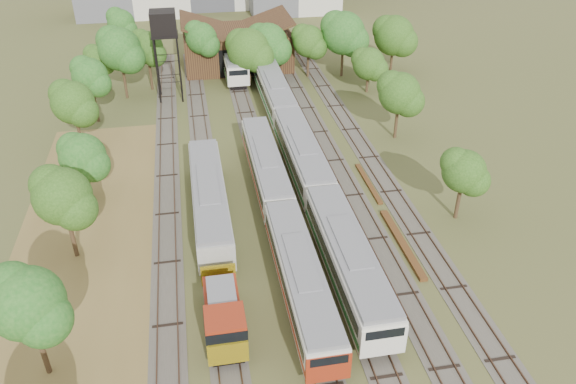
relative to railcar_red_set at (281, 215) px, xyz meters
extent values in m
plane|color=#475123|center=(2.00, -12.92, -1.91)|extent=(240.00, 240.00, 0.00)
cube|color=brown|center=(-16.00, -4.92, -1.89)|extent=(14.00, 60.00, 0.04)
cube|color=#4C473D|center=(-10.00, 12.08, -1.88)|extent=(2.60, 80.00, 0.06)
cube|color=#472D1E|center=(-10.72, 12.08, -1.79)|extent=(0.08, 80.00, 0.14)
cube|color=#472D1E|center=(-9.28, 12.08, -1.79)|extent=(0.08, 80.00, 0.14)
cube|color=#4C473D|center=(-6.00, 12.08, -1.88)|extent=(2.60, 80.00, 0.06)
cube|color=#472D1E|center=(-6.72, 12.08, -1.79)|extent=(0.08, 80.00, 0.14)
cube|color=#472D1E|center=(-5.28, 12.08, -1.79)|extent=(0.08, 80.00, 0.14)
cube|color=#4C473D|center=(0.00, 12.08, -1.88)|extent=(2.60, 80.00, 0.06)
cube|color=#472D1E|center=(-0.72, 12.08, -1.79)|extent=(0.08, 80.00, 0.14)
cube|color=#472D1E|center=(0.72, 12.08, -1.79)|extent=(0.08, 80.00, 0.14)
cube|color=#4C473D|center=(4.00, 12.08, -1.88)|extent=(2.60, 80.00, 0.06)
cube|color=#472D1E|center=(3.28, 12.08, -1.79)|extent=(0.08, 80.00, 0.14)
cube|color=#472D1E|center=(4.72, 12.08, -1.79)|extent=(0.08, 80.00, 0.14)
cube|color=#4C473D|center=(8.00, 12.08, -1.88)|extent=(2.60, 80.00, 0.06)
cube|color=#472D1E|center=(7.28, 12.08, -1.79)|extent=(0.08, 80.00, 0.14)
cube|color=#472D1E|center=(8.72, 12.08, -1.79)|extent=(0.08, 80.00, 0.14)
cube|color=#4C473D|center=(12.00, 12.08, -1.88)|extent=(2.60, 80.00, 0.06)
cube|color=#472D1E|center=(11.28, 12.08, -1.79)|extent=(0.08, 80.00, 0.14)
cube|color=#472D1E|center=(12.72, 12.08, -1.79)|extent=(0.08, 80.00, 0.14)
cube|color=black|center=(0.00, -8.69, -1.51)|extent=(2.17, 15.64, 0.79)
cube|color=silver|center=(0.00, -8.69, 0.11)|extent=(2.86, 17.00, 2.46)
cube|color=black|center=(0.00, -8.69, 0.41)|extent=(2.92, 15.64, 0.84)
cube|color=slate|center=(0.00, -8.69, 1.52)|extent=(2.63, 16.66, 0.35)
cube|color=maroon|center=(0.00, -8.69, -0.58)|extent=(2.92, 16.66, 0.44)
cube|color=maroon|center=(0.00, -17.14, -0.01)|extent=(2.90, 0.25, 2.22)
cube|color=black|center=(0.00, 8.81, -1.51)|extent=(2.17, 15.64, 0.79)
cube|color=silver|center=(0.00, 8.81, 0.11)|extent=(2.86, 17.00, 2.46)
cube|color=black|center=(0.00, 8.81, 0.41)|extent=(2.92, 15.64, 0.84)
cube|color=slate|center=(0.00, 8.81, 1.52)|extent=(2.63, 16.66, 0.35)
cube|color=maroon|center=(0.00, 8.81, -0.58)|extent=(2.92, 16.66, 0.44)
cube|color=black|center=(4.00, -7.38, -1.48)|extent=(2.35, 15.64, 0.85)
cube|color=silver|center=(4.00, -7.38, 0.28)|extent=(3.09, 17.00, 2.67)
cube|color=black|center=(4.00, -7.38, 0.60)|extent=(3.15, 15.64, 0.91)
cube|color=slate|center=(4.00, -7.38, 1.81)|extent=(2.85, 16.66, 0.38)
cube|color=#175D21|center=(4.00, -7.38, -0.47)|extent=(3.15, 16.66, 0.48)
cube|color=silver|center=(4.00, -15.83, 0.15)|extent=(3.13, 0.25, 2.40)
cube|color=black|center=(4.00, 10.12, -1.48)|extent=(2.35, 15.64, 0.85)
cube|color=silver|center=(4.00, 10.12, 0.28)|extent=(3.09, 17.00, 2.67)
cube|color=black|center=(4.00, 10.12, 0.60)|extent=(3.15, 15.64, 0.91)
cube|color=slate|center=(4.00, 10.12, 1.81)|extent=(2.85, 16.66, 0.38)
cube|color=#175D21|center=(4.00, 10.12, -0.47)|extent=(3.15, 16.66, 0.48)
cube|color=black|center=(4.00, 27.62, -1.48)|extent=(2.35, 15.64, 0.85)
cube|color=silver|center=(4.00, 27.62, 0.28)|extent=(3.09, 17.00, 2.67)
cube|color=black|center=(4.00, 27.62, 0.60)|extent=(3.15, 15.64, 0.91)
cube|color=slate|center=(4.00, 27.62, 1.81)|extent=(2.85, 16.66, 0.38)
cube|color=#175D21|center=(4.00, 27.62, -0.47)|extent=(3.15, 16.66, 0.48)
cube|color=black|center=(0.00, 41.93, -1.49)|extent=(2.31, 14.72, 0.84)
cube|color=silver|center=(0.00, 41.93, 0.24)|extent=(3.04, 16.00, 2.62)
cube|color=black|center=(0.00, 41.93, 0.56)|extent=(3.10, 14.72, 0.89)
cube|color=slate|center=(0.00, 41.93, 1.74)|extent=(2.80, 15.68, 0.38)
cube|color=#175D21|center=(0.00, 41.93, -0.49)|extent=(3.10, 15.68, 0.47)
cube|color=silver|center=(0.00, 33.98, 0.11)|extent=(3.08, 0.25, 2.36)
cube|color=black|center=(-6.00, -10.59, -1.46)|extent=(2.16, 7.20, 0.88)
cube|color=maroon|center=(-6.00, -9.79, -0.28)|extent=(2.46, 4.40, 1.47)
cube|color=maroon|center=(-6.00, -13.19, 0.31)|extent=(2.65, 2.55, 2.65)
cube|color=black|center=(-6.00, -13.19, 0.94)|extent=(2.70, 2.60, 0.88)
cube|color=gold|center=(-6.00, -14.54, -0.33)|extent=(2.65, 0.20, 1.77)
cube|color=gold|center=(-6.00, -6.64, -0.33)|extent=(2.65, 0.20, 1.77)
cube|color=slate|center=(-6.00, -10.59, 1.34)|extent=(1.97, 3.60, 0.20)
cube|color=black|center=(-6.00, 3.41, -1.50)|extent=(2.25, 16.56, 0.82)
cube|color=gray|center=(-6.00, 3.41, 0.19)|extent=(2.97, 18.00, 2.56)
cube|color=black|center=(-6.00, 3.41, 0.50)|extent=(3.03, 16.56, 0.87)
cube|color=slate|center=(-6.00, 3.41, 1.66)|extent=(2.73, 17.64, 0.37)
cylinder|color=black|center=(-10.73, 31.85, 2.39)|extent=(0.22, 0.22, 8.60)
cylinder|color=black|center=(-7.83, 31.85, 2.39)|extent=(0.22, 0.22, 8.60)
cylinder|color=black|center=(-10.73, 34.76, 2.39)|extent=(0.22, 0.22, 8.60)
cylinder|color=black|center=(-7.83, 34.76, 2.39)|extent=(0.22, 0.22, 8.60)
cube|color=black|center=(-9.28, 33.31, 6.80)|extent=(3.39, 3.39, 0.20)
cube|color=black|center=(-9.28, 33.31, 8.35)|extent=(3.23, 3.23, 2.90)
cube|color=brown|center=(10.00, -3.67, -1.74)|extent=(0.66, 9.89, 0.33)
cube|color=brown|center=(10.20, 6.61, -1.78)|extent=(0.49, 7.81, 0.25)
cube|color=#341E13|center=(1.00, 45.08, 0.84)|extent=(16.00, 11.00, 5.50)
cube|color=#341E13|center=(-3.00, 45.08, 4.19)|extent=(8.45, 11.55, 2.96)
cube|color=#341E13|center=(5.00, 45.08, 4.19)|extent=(8.45, 11.55, 2.96)
cube|color=black|center=(1.00, 39.63, 0.29)|extent=(6.40, 0.15, 4.12)
cylinder|color=#382616|center=(-17.66, -12.53, 0.48)|extent=(0.36, 0.36, 4.78)
sphere|color=#234B14|center=(-17.66, -12.53, 4.17)|extent=(4.59, 4.59, 4.59)
cylinder|color=#382616|center=(-17.49, -0.09, 0.41)|extent=(0.36, 0.36, 4.64)
sphere|color=#234B14|center=(-17.49, -0.09, 4.00)|extent=(4.66, 4.66, 4.66)
cylinder|color=#382616|center=(-17.31, 9.18, -0.11)|extent=(0.36, 0.36, 3.59)
sphere|color=#234B14|center=(-17.31, 9.18, 2.66)|extent=(4.40, 4.40, 4.40)
cylinder|color=#382616|center=(-19.38, 19.87, 0.34)|extent=(0.36, 0.36, 4.50)
sphere|color=#234B14|center=(-19.38, 19.87, 3.82)|extent=(4.68, 4.68, 4.68)
cylinder|color=#382616|center=(-18.38, 27.46, 0.43)|extent=(0.36, 0.36, 4.67)
sphere|color=#234B14|center=(-18.38, 27.46, 4.03)|extent=(4.26, 4.26, 4.26)
cylinder|color=#382616|center=(-18.76, 38.79, -0.22)|extent=(0.36, 0.36, 3.37)
sphere|color=#234B14|center=(-18.76, 38.79, 2.39)|extent=(3.87, 3.87, 3.87)
cylinder|color=#382616|center=(-16.08, 49.20, 0.57)|extent=(0.36, 0.36, 4.95)
sphere|color=#234B14|center=(-16.08, 49.20, 4.39)|extent=(4.13, 4.13, 4.13)
cylinder|color=#382616|center=(-15.26, 34.66, 0.75)|extent=(0.36, 0.36, 5.32)
sphere|color=#234B14|center=(-15.26, 34.66, 4.86)|extent=(5.62, 5.62, 5.62)
cylinder|color=#382616|center=(-11.94, 37.19, 0.45)|extent=(0.36, 0.36, 4.71)
sphere|color=#234B14|center=(-11.94, 37.19, 4.09)|extent=(4.41, 4.41, 4.41)
cylinder|color=#382616|center=(-4.46, 39.96, 0.46)|extent=(0.36, 0.36, 4.74)
sphere|color=#234B14|center=(-4.46, 39.96, 4.13)|extent=(4.45, 4.45, 4.45)
cylinder|color=#382616|center=(1.76, 35.98, 0.14)|extent=(0.36, 0.36, 4.09)
sphere|color=#234B14|center=(1.76, 35.98, 3.30)|extent=(5.95, 5.95, 5.95)
cylinder|color=#382616|center=(4.80, 38.31, 0.15)|extent=(0.36, 0.36, 4.12)
sphere|color=#234B14|center=(4.80, 38.31, 3.33)|extent=(5.79, 5.79, 5.79)
cylinder|color=#382616|center=(10.73, 38.21, 0.18)|extent=(0.36, 0.36, 4.18)
sphere|color=#234B14|center=(10.73, 38.21, 3.41)|extent=(4.60, 4.60, 4.60)
cylinder|color=#382616|center=(15.73, 37.52, 0.61)|extent=(0.36, 0.36, 5.04)
sphere|color=#234B14|center=(15.73, 37.52, 4.50)|extent=(6.15, 6.15, 6.15)
cylinder|color=#382616|center=(23.64, 38.16, 0.24)|extent=(0.36, 0.36, 4.29)
sphere|color=#234B14|center=(23.64, 38.16, 3.56)|extent=(5.85, 5.85, 5.85)
cylinder|color=#382616|center=(16.34, -0.59, 0.04)|extent=(0.36, 0.36, 3.88)
sphere|color=#234B14|center=(16.34, -0.59, 3.04)|extent=(3.90, 3.90, 3.90)
cylinder|color=#382616|center=(16.51, 16.36, 0.28)|extent=(0.36, 0.36, 4.36)
sphere|color=#234B14|center=(16.51, 16.36, 3.65)|extent=(4.76, 4.76, 4.76)
cylinder|color=#382616|center=(17.53, 30.70, -0.31)|extent=(0.36, 0.36, 3.19)
sphere|color=#234B14|center=(17.53, 30.70, 2.15)|extent=(4.42, 4.42, 4.42)
camera|label=1|loc=(-6.81, -40.03, 27.64)|focal=35.00mm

